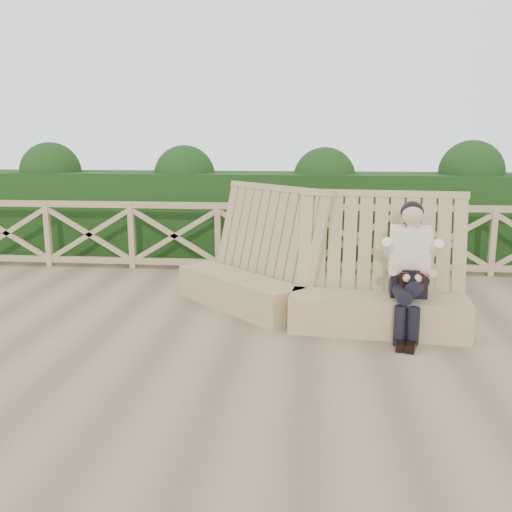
{
  "coord_description": "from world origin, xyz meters",
  "views": [
    {
      "loc": [
        0.77,
        -5.46,
        2.14
      ],
      "look_at": [
        0.21,
        0.4,
        0.9
      ],
      "focal_mm": 40.0,
      "sensor_mm": 36.0,
      "label": 1
    }
  ],
  "objects": [
    {
      "name": "ground",
      "position": [
        0.0,
        0.0,
        0.0
      ],
      "size": [
        60.0,
        60.0,
        0.0
      ],
      "primitive_type": "plane",
      "color": "brown",
      "rests_on": "ground"
    },
    {
      "name": "bench",
      "position": [
        0.75,
        1.14,
        0.39
      ],
      "size": [
        3.52,
        2.18,
        1.55
      ],
      "rotation": [
        0.0,
        0.0,
        -0.42
      ],
      "color": "#967E56",
      "rests_on": "ground"
    },
    {
      "name": "woman",
      "position": [
        1.85,
        0.67,
        0.76
      ],
      "size": [
        0.45,
        0.94,
        1.46
      ],
      "rotation": [
        0.0,
        0.0,
        -0.07
      ],
      "color": "black",
      "rests_on": "ground"
    },
    {
      "name": "guardrail",
      "position": [
        0.0,
        3.5,
        0.55
      ],
      "size": [
        10.1,
        0.09,
        1.1
      ],
      "color": "#977758",
      "rests_on": "ground"
    },
    {
      "name": "hedge",
      "position": [
        0.0,
        4.7,
        0.75
      ],
      "size": [
        12.0,
        1.2,
        1.5
      ],
      "primitive_type": "cube",
      "color": "black",
      "rests_on": "ground"
    }
  ]
}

